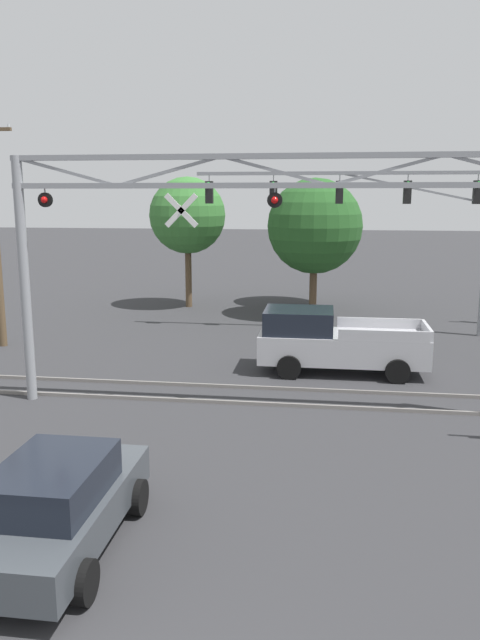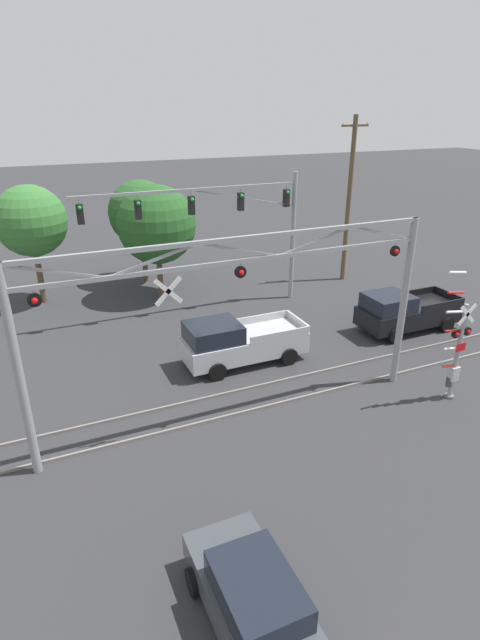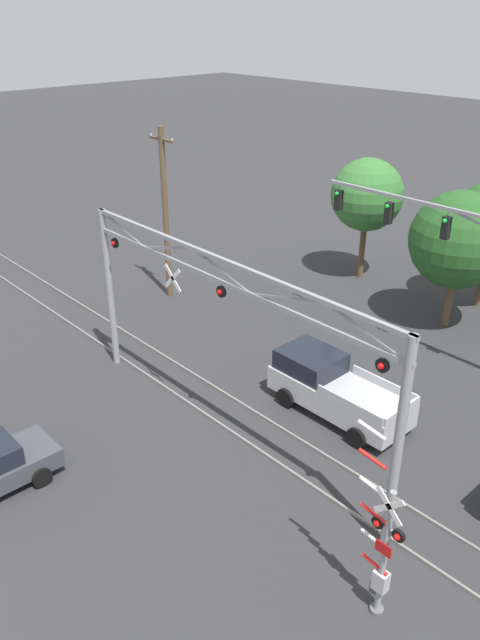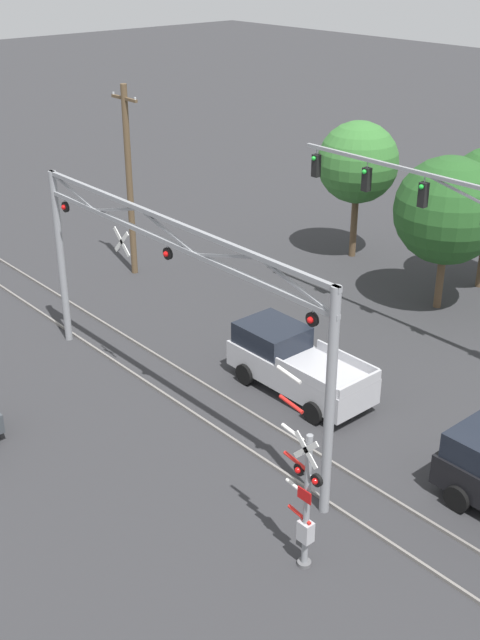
# 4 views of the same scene
# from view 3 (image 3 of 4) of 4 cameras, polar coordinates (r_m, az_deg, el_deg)

# --- Properties ---
(rail_track_near) EXTENTS (80.00, 0.08, 0.10)m
(rail_track_near) POSITION_cam_3_polar(r_m,az_deg,el_deg) (22.30, -0.98, -10.05)
(rail_track_near) COLOR gray
(rail_track_near) RESTS_ON ground_plane
(rail_track_far) EXTENTS (80.00, 0.08, 0.10)m
(rail_track_far) POSITION_cam_3_polar(r_m,az_deg,el_deg) (23.09, 1.71, -8.60)
(rail_track_far) COLOR gray
(rail_track_far) RESTS_ON ground_plane
(crossing_gantry) EXTENTS (13.83, 0.29, 6.63)m
(crossing_gantry) POSITION_cam_3_polar(r_m,az_deg,el_deg) (19.80, -1.71, -0.03)
(crossing_gantry) COLOR gray
(crossing_gantry) RESTS_ON ground_plane
(crossing_signal_mast) EXTENTS (1.55, 0.35, 5.20)m
(crossing_signal_mast) POSITION_cam_3_polar(r_m,az_deg,el_deg) (15.99, 12.83, -20.05)
(crossing_signal_mast) COLOR gray
(crossing_signal_mast) RESTS_ON ground_plane
(pickup_truck_lead) EXTENTS (5.31, 2.30, 2.03)m
(pickup_truck_lead) POSITION_cam_3_polar(r_m,az_deg,el_deg) (23.05, 8.51, -6.13)
(pickup_truck_lead) COLOR #B7B7BC
(pickup_truck_lead) RESTS_ON ground_plane
(utility_pole_left) EXTENTS (1.80, 0.28, 8.51)m
(utility_pole_left) POSITION_cam_3_polar(r_m,az_deg,el_deg) (31.02, -6.83, 9.69)
(utility_pole_left) COLOR brown
(utility_pole_left) RESTS_ON ground_plane
(background_tree_beyond_span) EXTENTS (3.79, 3.79, 6.52)m
(background_tree_beyond_span) POSITION_cam_3_polar(r_m,az_deg,el_deg) (33.77, 11.54, 11.12)
(background_tree_beyond_span) COLOR brown
(background_tree_beyond_span) RESTS_ON ground_plane
(background_tree_far_left_verge) EXTENTS (4.35, 4.35, 6.39)m
(background_tree_far_left_verge) POSITION_cam_3_polar(r_m,az_deg,el_deg) (29.26, 19.35, 6.91)
(background_tree_far_left_verge) COLOR brown
(background_tree_far_left_verge) RESTS_ON ground_plane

